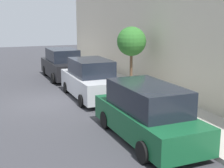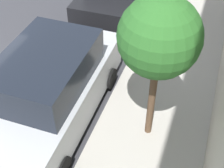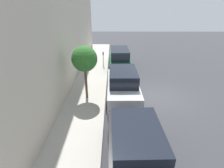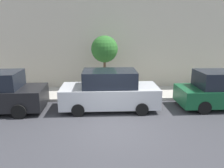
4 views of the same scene
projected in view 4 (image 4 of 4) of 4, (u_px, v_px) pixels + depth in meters
ground_plane at (114, 129)px, 8.85m from camera, size 60.00×60.00×0.00m
sidewalk at (111, 93)px, 13.47m from camera, size 2.58×32.00×0.15m
parked_suv_second at (110, 91)px, 10.90m from camera, size 2.08×4.82×1.98m
parking_meter_near at (215, 81)px, 12.64m from camera, size 0.11×0.15×1.43m
street_tree at (105, 49)px, 12.72m from camera, size 1.56×1.56×3.43m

